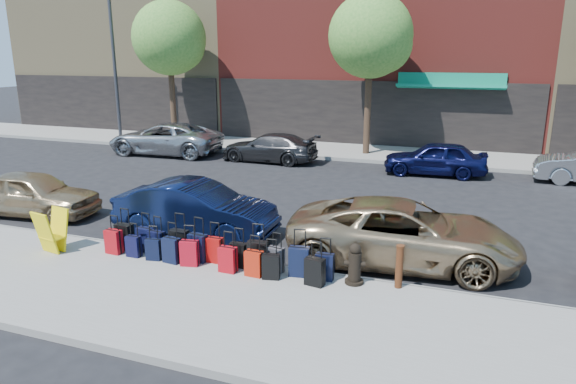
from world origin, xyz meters
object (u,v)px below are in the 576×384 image
at_px(car_near_0, 33,194).
at_px(car_far_2, 435,158).
at_px(bollard, 399,266).
at_px(car_near_2, 403,233).
at_px(fire_hydrant, 355,265).
at_px(streetlight, 117,55).
at_px(display_rack, 52,231).
at_px(car_near_1, 196,209).
at_px(tree_left, 172,40).
at_px(car_far_0, 165,139).
at_px(car_far_1, 269,148).
at_px(suitcase_front_5, 214,250).
at_px(tree_center, 374,38).

xyz_separation_m(car_near_0, car_far_2, (10.93, 9.64, 0.00)).
bearing_deg(bollard, car_near_2, 95.16).
bearing_deg(fire_hydrant, streetlight, 128.72).
xyz_separation_m(display_rack, car_near_2, (7.89, 2.52, 0.07)).
bearing_deg(fire_hydrant, car_far_2, 75.53).
distance_m(fire_hydrant, display_rack, 7.19).
bearing_deg(car_near_1, streetlight, 42.25).
height_order(tree_left, car_far_0, tree_left).
relative_size(display_rack, car_near_2, 0.19).
bearing_deg(car_near_0, car_far_1, -26.79).
height_order(suitcase_front_5, display_rack, display_rack).
relative_size(streetlight, fire_hydrant, 9.21).
relative_size(tree_left, car_far_1, 1.65).
xyz_separation_m(suitcase_front_5, car_near_0, (-6.97, 1.70, 0.24)).
height_order(suitcase_front_5, car_near_1, car_near_1).
relative_size(car_near_0, car_near_2, 0.76).
height_order(bollard, car_far_0, car_far_0).
height_order(streetlight, car_near_0, streetlight).
xyz_separation_m(tree_center, car_far_2, (3.24, -2.95, -4.73)).
distance_m(streetlight, car_near_1, 16.68).
bearing_deg(bollard, car_far_2, 90.86).
bearing_deg(tree_center, car_near_1, -100.22).
xyz_separation_m(streetlight, car_near_2, (16.70, -11.80, -3.93)).
bearing_deg(streetlight, car_near_1, -46.26).
bearing_deg(car_far_2, car_near_1, -33.13).
distance_m(fire_hydrant, car_near_2, 1.95).
relative_size(display_rack, car_far_1, 0.23).
bearing_deg(streetlight, car_near_2, -35.25).
height_order(tree_left, car_far_2, tree_left).
bearing_deg(car_far_1, tree_center, 126.55).
height_order(bollard, car_near_0, car_near_0).
distance_m(streetlight, display_rack, 17.28).
xyz_separation_m(display_rack, car_far_1, (0.62, 12.30, -0.02)).
distance_m(display_rack, car_far_2, 14.41).
height_order(streetlight, suitcase_front_5, streetlight).
height_order(streetlight, bollard, streetlight).
relative_size(fire_hydrant, car_near_1, 0.20).
distance_m(bollard, car_near_2, 1.70).
xyz_separation_m(car_near_2, car_far_0, (-12.68, 9.71, 0.03)).
distance_m(tree_center, car_near_0, 15.48).
bearing_deg(streetlight, car_far_0, -27.50).
relative_size(tree_center, suitcase_front_5, 7.79).
relative_size(tree_left, car_near_0, 1.82).
bearing_deg(car_far_2, tree_center, -135.29).
bearing_deg(display_rack, streetlight, 132.09).
bearing_deg(bollard, suitcase_front_5, -178.74).
distance_m(tree_left, car_far_1, 8.50).
bearing_deg(streetlight, bollard, -38.67).
relative_size(car_far_1, car_far_2, 1.10).
height_order(car_near_1, car_far_1, car_near_1).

